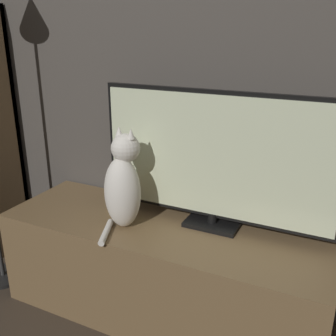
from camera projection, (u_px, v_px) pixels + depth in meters
The scene contains 4 objects.
wall_back at pixel (190, 44), 1.83m from camera, with size 4.80×0.05×2.60m.
tv_stand at pixel (162, 270), 1.93m from camera, with size 1.56×0.52×0.49m.
tv at pixel (215, 159), 1.74m from camera, with size 1.09×0.15×0.63m.
cat at pixel (123, 185), 1.78m from camera, with size 0.20×0.32×0.47m.
Camera 1 is at (0.75, -0.55, 1.37)m, focal length 42.00 mm.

